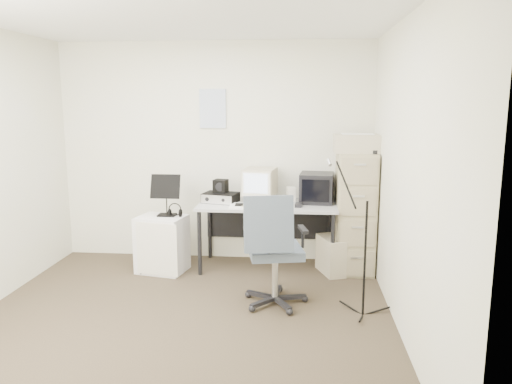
# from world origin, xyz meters

# --- Properties ---
(floor) EXTENTS (3.60, 3.60, 0.01)m
(floor) POSITION_xyz_m (0.00, 0.00, -0.01)
(floor) COLOR #312B1F
(floor) RESTS_ON ground
(ceiling) EXTENTS (3.60, 3.60, 0.01)m
(ceiling) POSITION_xyz_m (0.00, 0.00, 2.50)
(ceiling) COLOR white
(ceiling) RESTS_ON ground
(wall_back) EXTENTS (3.60, 0.02, 2.50)m
(wall_back) POSITION_xyz_m (0.00, 1.80, 1.25)
(wall_back) COLOR beige
(wall_back) RESTS_ON ground
(wall_front) EXTENTS (3.60, 0.02, 2.50)m
(wall_front) POSITION_xyz_m (0.00, -1.80, 1.25)
(wall_front) COLOR beige
(wall_front) RESTS_ON ground
(wall_right) EXTENTS (0.02, 3.60, 2.50)m
(wall_right) POSITION_xyz_m (1.80, 0.00, 1.25)
(wall_right) COLOR beige
(wall_right) RESTS_ON ground
(wall_calendar) EXTENTS (0.30, 0.02, 0.44)m
(wall_calendar) POSITION_xyz_m (-0.02, 1.79, 1.75)
(wall_calendar) COLOR white
(wall_calendar) RESTS_ON wall_back
(filing_cabinet) EXTENTS (0.40, 0.60, 1.30)m
(filing_cabinet) POSITION_xyz_m (1.58, 1.48, 0.65)
(filing_cabinet) COLOR tan
(filing_cabinet) RESTS_ON floor
(printer) EXTENTS (0.50, 0.34, 0.19)m
(printer) POSITION_xyz_m (1.58, 1.45, 1.40)
(printer) COLOR #B3AB97
(printer) RESTS_ON filing_cabinet
(desk) EXTENTS (1.50, 0.70, 0.73)m
(desk) POSITION_xyz_m (0.63, 1.45, 0.36)
(desk) COLOR #A7A7A7
(desk) RESTS_ON floor
(crt_monitor) EXTENTS (0.38, 0.40, 0.37)m
(crt_monitor) POSITION_xyz_m (0.54, 1.58, 0.92)
(crt_monitor) COLOR #B3AB97
(crt_monitor) RESTS_ON desk
(crt_tv) EXTENTS (0.39, 0.41, 0.33)m
(crt_tv) POSITION_xyz_m (1.17, 1.58, 0.89)
(crt_tv) COLOR black
(crt_tv) RESTS_ON desk
(desk_speaker) EXTENTS (0.11, 0.11, 0.16)m
(desk_speaker) POSITION_xyz_m (0.88, 1.59, 0.81)
(desk_speaker) COLOR silver
(desk_speaker) RESTS_ON desk
(keyboard) EXTENTS (0.46, 0.21, 0.02)m
(keyboard) POSITION_xyz_m (0.59, 1.25, 0.74)
(keyboard) COLOR #B3AB97
(keyboard) RESTS_ON desk
(mouse) EXTENTS (0.08, 0.13, 0.04)m
(mouse) POSITION_xyz_m (0.97, 1.32, 0.75)
(mouse) COLOR black
(mouse) RESTS_ON desk
(radio_receiver) EXTENTS (0.42, 0.34, 0.10)m
(radio_receiver) POSITION_xyz_m (0.11, 1.48, 0.78)
(radio_receiver) COLOR black
(radio_receiver) RESTS_ON desk
(radio_speaker) EXTENTS (0.17, 0.16, 0.14)m
(radio_speaker) POSITION_xyz_m (0.10, 1.52, 0.91)
(radio_speaker) COLOR black
(radio_speaker) RESTS_ON radio_receiver
(papers) EXTENTS (0.22, 0.29, 0.02)m
(papers) POSITION_xyz_m (0.34, 1.26, 0.74)
(papers) COLOR white
(papers) RESTS_ON desk
(pc_tower) EXTENTS (0.32, 0.46, 0.39)m
(pc_tower) POSITION_xyz_m (1.33, 1.34, 0.20)
(pc_tower) COLOR #B3AB97
(pc_tower) RESTS_ON floor
(office_chair) EXTENTS (0.72, 0.72, 1.05)m
(office_chair) POSITION_xyz_m (0.77, 0.45, 0.53)
(office_chair) COLOR #39434E
(office_chair) RESTS_ON floor
(side_cart) EXTENTS (0.56, 0.48, 0.61)m
(side_cart) POSITION_xyz_m (-0.50, 1.23, 0.31)
(side_cart) COLOR silver
(side_cart) RESTS_ON floor
(music_stand) EXTENTS (0.35, 0.25, 0.46)m
(music_stand) POSITION_xyz_m (-0.45, 1.28, 0.84)
(music_stand) COLOR black
(music_stand) RESTS_ON side_cart
(headphones) EXTENTS (0.18, 0.18, 0.03)m
(headphones) POSITION_xyz_m (-0.35, 1.25, 0.66)
(headphones) COLOR black
(headphones) RESTS_ON side_cart
(mic_stand) EXTENTS (0.02, 0.02, 1.33)m
(mic_stand) POSITION_xyz_m (1.55, 0.28, 0.66)
(mic_stand) COLOR black
(mic_stand) RESTS_ON floor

